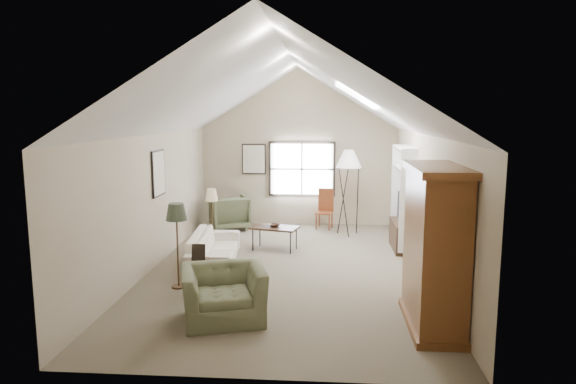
# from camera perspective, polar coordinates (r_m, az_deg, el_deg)

# --- Properties ---
(room_shell) EXTENTS (5.01, 8.01, 4.00)m
(room_shell) POSITION_cam_1_polar(r_m,az_deg,el_deg) (9.23, -0.18, 10.77)
(room_shell) COLOR brown
(room_shell) RESTS_ON ground
(window) EXTENTS (1.72, 0.08, 1.42)m
(window) POSITION_cam_1_polar(r_m,az_deg,el_deg) (13.26, 1.55, 2.56)
(window) COLOR black
(window) RESTS_ON room_shell
(skylight) EXTENTS (0.80, 1.20, 0.52)m
(skylight) POSITION_cam_1_polar(r_m,az_deg,el_deg) (10.13, 7.70, 10.59)
(skylight) COLOR white
(skylight) RESTS_ON room_shell
(wall_art) EXTENTS (1.97, 3.71, 0.88)m
(wall_art) POSITION_cam_1_polar(r_m,az_deg,el_deg) (11.50, -8.83, 2.89)
(wall_art) COLOR black
(wall_art) RESTS_ON room_shell
(armoire) EXTENTS (0.60, 1.50, 2.20)m
(armoire) POSITION_cam_1_polar(r_m,az_deg,el_deg) (7.19, 15.99, -5.98)
(armoire) COLOR brown
(armoire) RESTS_ON ground
(tv_alcove) EXTENTS (0.32, 1.30, 2.10)m
(tv_alcove) POSITION_cam_1_polar(r_m,az_deg,el_deg) (11.06, 12.64, -0.46)
(tv_alcove) COLOR white
(tv_alcove) RESTS_ON ground
(media_console) EXTENTS (0.34, 1.18, 0.60)m
(media_console) POSITION_cam_1_polar(r_m,az_deg,el_deg) (11.23, 12.39, -4.75)
(media_console) COLOR #382316
(media_console) RESTS_ON ground
(tv_panel) EXTENTS (0.05, 0.90, 0.55)m
(tv_panel) POSITION_cam_1_polar(r_m,az_deg,el_deg) (11.10, 12.50, -1.63)
(tv_panel) COLOR black
(tv_panel) RESTS_ON media_console
(sofa) EXTENTS (0.98, 2.15, 0.61)m
(sofa) POSITION_cam_1_polar(r_m,az_deg,el_deg) (10.05, -8.20, -6.20)
(sofa) COLOR white
(sofa) RESTS_ON ground
(armchair_near) EXTENTS (1.38, 1.28, 0.74)m
(armchair_near) POSITION_cam_1_polar(r_m,az_deg,el_deg) (7.41, -7.20, -11.14)
(armchair_near) COLOR #565D41
(armchair_near) RESTS_ON ground
(armchair_far) EXTENTS (1.18, 1.19, 0.84)m
(armchair_far) POSITION_cam_1_polar(r_m,az_deg,el_deg) (12.95, -6.53, -2.26)
(armchair_far) COLOR #646C4C
(armchair_far) RESTS_ON ground
(coffee_table) EXTENTS (1.08, 0.77, 0.50)m
(coffee_table) POSITION_cam_1_polar(r_m,az_deg,el_deg) (10.95, -1.49, -5.16)
(coffee_table) COLOR #321D14
(coffee_table) RESTS_ON ground
(bowl) EXTENTS (0.29, 0.29, 0.06)m
(bowl) POSITION_cam_1_polar(r_m,az_deg,el_deg) (10.89, -1.50, -3.73)
(bowl) COLOR #381F17
(bowl) RESTS_ON coffee_table
(side_table) EXTENTS (0.56, 0.56, 0.52)m
(side_table) POSITION_cam_1_polar(r_m,az_deg,el_deg) (8.55, -9.85, -9.25)
(side_table) COLOR #3C2218
(side_table) RESTS_ON ground
(side_chair) EXTENTS (0.47, 0.47, 1.00)m
(side_chair) POSITION_cam_1_polar(r_m,az_deg,el_deg) (12.88, 4.06, -1.91)
(side_chair) COLOR brown
(side_chair) RESTS_ON ground
(tripod_lamp) EXTENTS (0.71, 0.71, 2.07)m
(tripod_lamp) POSITION_cam_1_polar(r_m,az_deg,el_deg) (12.17, 6.71, -0.02)
(tripod_lamp) COLOR silver
(tripod_lamp) RESTS_ON ground
(dark_lamp) EXTENTS (0.38, 0.38, 1.46)m
(dark_lamp) POSITION_cam_1_polar(r_m,az_deg,el_deg) (8.71, -12.18, -5.79)
(dark_lamp) COLOR #282F21
(dark_lamp) RESTS_ON ground
(tan_lamp) EXTENTS (0.28, 0.28, 1.31)m
(tan_lamp) POSITION_cam_1_polar(r_m,az_deg,el_deg) (11.18, -8.44, -2.84)
(tan_lamp) COLOR tan
(tan_lamp) RESTS_ON ground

